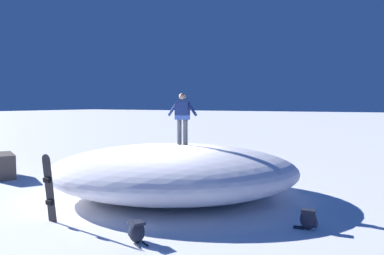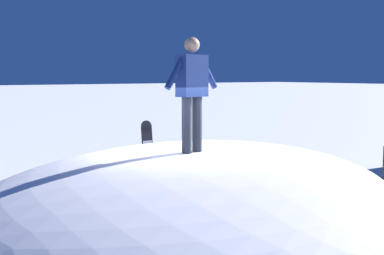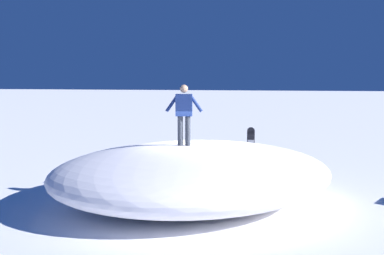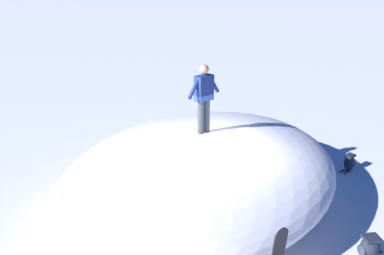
% 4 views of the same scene
% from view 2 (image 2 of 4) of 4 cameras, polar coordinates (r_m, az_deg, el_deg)
% --- Properties ---
extents(ground, '(240.00, 240.00, 0.00)m').
position_cam_2_polar(ground, '(8.26, -1.22, -12.88)').
color(ground, white).
extents(snow_mound, '(9.41, 8.64, 1.60)m').
position_cam_2_polar(snow_mound, '(7.53, 0.14, -8.42)').
color(snow_mound, white).
rests_on(snow_mound, ground).
extents(snowboarder_standing, '(0.98, 0.28, 1.59)m').
position_cam_2_polar(snowboarder_standing, '(6.99, 0.00, 4.55)').
color(snowboarder_standing, '#333842').
rests_on(snowboarder_standing, snow_mound).
extents(snowboard_primary_upright, '(0.27, 0.20, 1.67)m').
position_cam_2_polar(snowboard_primary_upright, '(11.13, -5.00, -3.37)').
color(snowboard_primary_upright, black).
rests_on(snowboard_primary_upright, ground).
extents(backpack_far, '(0.59, 0.47, 0.45)m').
position_cam_2_polar(backpack_far, '(10.21, -17.66, -8.13)').
color(backpack_far, '#1E2333').
rests_on(backpack_far, ground).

